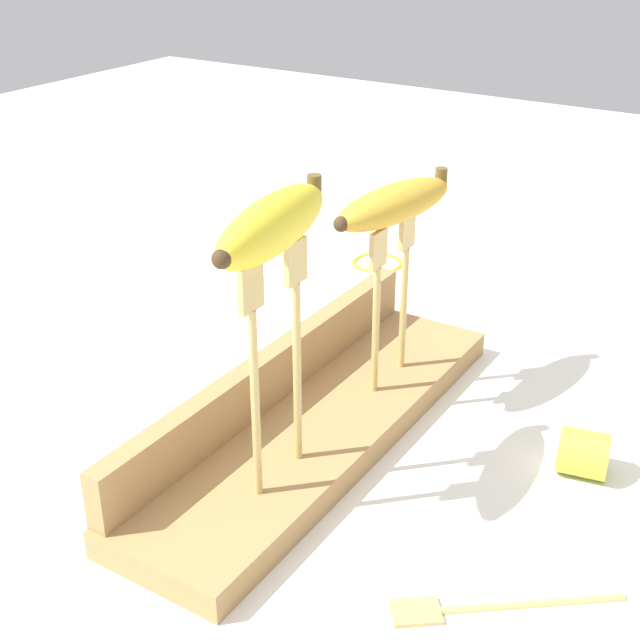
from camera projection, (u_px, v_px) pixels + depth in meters
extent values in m
plane|color=white|center=(320.00, 438.00, 0.84)|extent=(3.00, 3.00, 0.00)
cube|color=#A87F4C|center=(320.00, 427.00, 0.83)|extent=(0.48, 0.13, 0.03)
cube|color=#A87F4C|center=(271.00, 375.00, 0.84)|extent=(0.47, 0.02, 0.05)
cylinder|color=tan|center=(255.00, 406.00, 0.69)|extent=(0.01, 0.01, 0.17)
cube|color=tan|center=(251.00, 288.00, 0.64)|extent=(0.03, 0.00, 0.04)
cylinder|color=tan|center=(297.00, 374.00, 0.73)|extent=(0.01, 0.01, 0.17)
cube|color=tan|center=(296.00, 262.00, 0.68)|extent=(0.03, 0.00, 0.04)
cylinder|color=tan|center=(376.00, 331.00, 0.84)|extent=(0.01, 0.01, 0.13)
cube|color=tan|center=(378.00, 249.00, 0.80)|extent=(0.03, 0.00, 0.04)
cylinder|color=tan|center=(403.00, 309.00, 0.88)|extent=(0.01, 0.01, 0.13)
cube|color=tan|center=(407.00, 231.00, 0.85)|extent=(0.03, 0.00, 0.04)
ellipsoid|color=yellow|center=(273.00, 225.00, 0.64)|extent=(0.16, 0.06, 0.04)
cylinder|color=brown|center=(314.00, 186.00, 0.70)|extent=(0.01, 0.01, 0.02)
sphere|color=#3F2D19|center=(222.00, 259.00, 0.59)|extent=(0.01, 0.01, 0.01)
ellipsoid|color=gold|center=(394.00, 204.00, 0.81)|extent=(0.16, 0.07, 0.04)
cylinder|color=brown|center=(441.00, 177.00, 0.85)|extent=(0.01, 0.01, 0.02)
sphere|color=#3F2D19|center=(341.00, 224.00, 0.76)|extent=(0.01, 0.01, 0.01)
cylinder|color=tan|center=(533.00, 601.00, 0.64)|extent=(0.09, 0.11, 0.01)
cube|color=tan|center=(416.00, 610.00, 0.64)|extent=(0.04, 0.04, 0.01)
cylinder|color=#B2C138|center=(584.00, 453.00, 0.78)|extent=(0.05, 0.05, 0.04)
cylinder|color=beige|center=(559.00, 448.00, 0.79)|extent=(0.04, 0.01, 0.04)
torus|color=gold|center=(378.00, 261.00, 1.22)|extent=(0.07, 0.07, 0.01)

